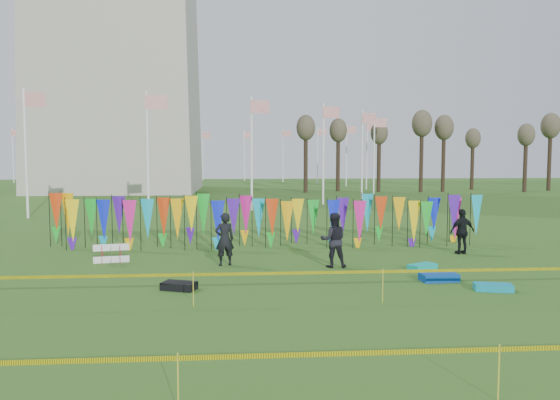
{
  "coord_description": "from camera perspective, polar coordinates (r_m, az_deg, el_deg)",
  "views": [
    {
      "loc": [
        -0.92,
        -14.78,
        3.8
      ],
      "look_at": [
        0.66,
        6.0,
        2.15
      ],
      "focal_mm": 35.0,
      "sensor_mm": 36.0,
      "label": 1
    }
  ],
  "objects": [
    {
      "name": "ground",
      "position": [
        15.29,
        -0.76,
        -9.85
      ],
      "size": [
        160.0,
        160.0,
        0.0
      ],
      "primitive_type": "plane",
      "color": "#2C5919",
      "rests_on": "ground"
    },
    {
      "name": "flagpole_ring",
      "position": [
        64.13,
        -16.17,
        4.53
      ],
      "size": [
        57.4,
        56.16,
        8.0
      ],
      "color": "white",
      "rests_on": "ground"
    },
    {
      "name": "banner_row",
      "position": [
        23.15,
        -1.35,
        -1.83
      ],
      "size": [
        18.64,
        0.64,
        2.12
      ],
      "color": "black",
      "rests_on": "ground"
    },
    {
      "name": "caution_tape_near",
      "position": [
        14.09,
        -1.4,
        -7.85
      ],
      "size": [
        26.0,
        0.02,
        0.9
      ],
      "color": "#FFF405",
      "rests_on": "ground"
    },
    {
      "name": "caution_tape_far",
      "position": [
        8.54,
        0.67,
        -16.17
      ],
      "size": [
        26.0,
        0.02,
        0.9
      ],
      "color": "#FFF405",
      "rests_on": "ground"
    },
    {
      "name": "tree_line",
      "position": [
        67.42,
        25.04,
        6.12
      ],
      "size": [
        53.92,
        1.92,
        7.84
      ],
      "color": "#36291B",
      "rests_on": "ground"
    },
    {
      "name": "box_kite",
      "position": [
        20.5,
        -17.22,
        -5.36
      ],
      "size": [
        0.63,
        0.63,
        0.7
      ],
      "rotation": [
        0.0,
        0.0,
        0.19
      ],
      "color": "#B90D28",
      "rests_on": "ground"
    },
    {
      "name": "person_left",
      "position": [
        19.2,
        -5.81,
        -4.09
      ],
      "size": [
        0.78,
        0.65,
        1.86
      ],
      "primitive_type": "imported",
      "rotation": [
        0.0,
        0.0,
        3.4
      ],
      "color": "black",
      "rests_on": "ground"
    },
    {
      "name": "person_mid",
      "position": [
        18.9,
        5.61,
        -4.19
      ],
      "size": [
        0.95,
        0.62,
        1.88
      ],
      "primitive_type": "imported",
      "rotation": [
        0.0,
        0.0,
        3.08
      ],
      "color": "black",
      "rests_on": "ground"
    },
    {
      "name": "person_right",
      "position": [
        22.51,
        18.5,
        -3.14
      ],
      "size": [
        1.13,
        0.78,
        1.77
      ],
      "primitive_type": "imported",
      "rotation": [
        0.0,
        0.0,
        3.33
      ],
      "color": "black",
      "rests_on": "ground"
    },
    {
      "name": "kite_bag_turquoise",
      "position": [
        19.14,
        14.65,
        -6.77
      ],
      "size": [
        1.09,
        0.91,
        0.2
      ],
      "primitive_type": "cube",
      "rotation": [
        0.0,
        0.0,
        0.51
      ],
      "color": "#0CB4A6",
      "rests_on": "ground"
    },
    {
      "name": "kite_bag_blue",
      "position": [
        17.55,
        16.27,
        -7.76
      ],
      "size": [
        1.16,
        0.66,
        0.23
      ],
      "primitive_type": "cube",
      "rotation": [
        0.0,
        0.0,
        0.07
      ],
      "color": "#0A43A9",
      "rests_on": "ground"
    },
    {
      "name": "kite_bag_black",
      "position": [
        16.08,
        -10.5,
        -8.81
      ],
      "size": [
        1.08,
        0.84,
        0.22
      ],
      "primitive_type": "cube",
      "rotation": [
        0.0,
        0.0,
        -0.35
      ],
      "color": "black",
      "rests_on": "ground"
    },
    {
      "name": "kite_bag_teal",
      "position": [
        16.83,
        21.39,
        -8.49
      ],
      "size": [
        1.12,
        0.74,
        0.2
      ],
      "primitive_type": "cube",
      "rotation": [
        0.0,
        0.0,
        -0.25
      ],
      "color": "#0D97BA",
      "rests_on": "ground"
    }
  ]
}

